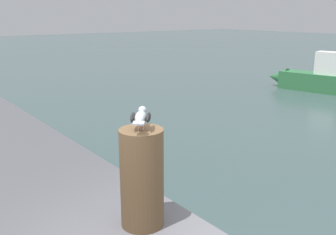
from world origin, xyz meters
The scene contains 3 objects.
mooring_post centered at (-0.84, -0.42, 2.04)m, with size 0.33×0.33×0.78m, color #4C3823.
seagull centered at (-0.84, -0.42, 2.52)m, with size 0.33×0.28×0.14m.
boat_green centered at (-7.85, 13.17, 0.52)m, with size 4.36×1.78×1.72m.
Camera 1 is at (1.45, -1.92, 3.25)m, focal length 41.42 mm.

